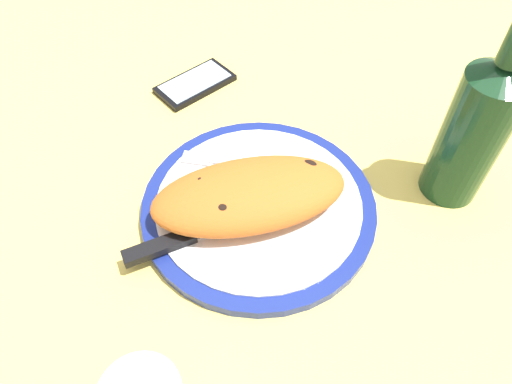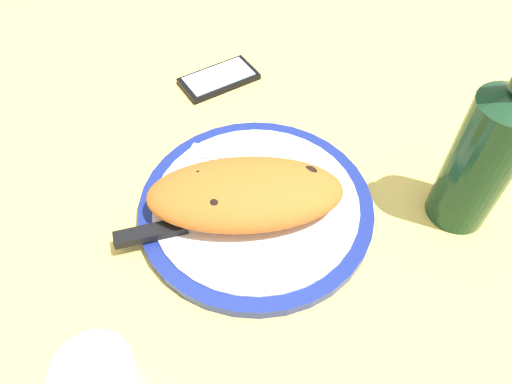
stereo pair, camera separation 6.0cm
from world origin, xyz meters
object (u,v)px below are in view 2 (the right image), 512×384
at_px(plate, 256,206).
at_px(fork, 234,160).
at_px(knife, 177,227).
at_px(smartphone, 219,79).
at_px(calzone, 245,194).
at_px(wine_bottle, 485,156).

height_order(plate, fork, fork).
height_order(fork, knife, knife).
distance_m(plate, smartphone, 0.28).
height_order(plate, calzone, calzone).
bearing_deg(calzone, smartphone, -70.26).
distance_m(fork, smartphone, 0.21).
bearing_deg(smartphone, fork, 108.89).
distance_m(smartphone, wine_bottle, 0.45).
bearing_deg(knife, fork, -110.44).
xyz_separation_m(fork, wine_bottle, (-0.31, 0.02, 0.09)).
relative_size(calzone, wine_bottle, 1.00).
bearing_deg(fork, calzone, 111.82).
height_order(knife, smartphone, knife).
bearing_deg(calzone, knife, 32.51).
distance_m(plate, knife, 0.11).
xyz_separation_m(plate, wine_bottle, (-0.26, -0.04, 0.10)).
bearing_deg(wine_bottle, fork, -4.41).
bearing_deg(fork, plate, 122.70).
bearing_deg(wine_bottle, calzone, 11.04).
xyz_separation_m(plate, smartphone, (0.11, -0.26, -0.00)).
bearing_deg(fork, wine_bottle, 175.59).
xyz_separation_m(plate, knife, (0.09, 0.06, 0.01)).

